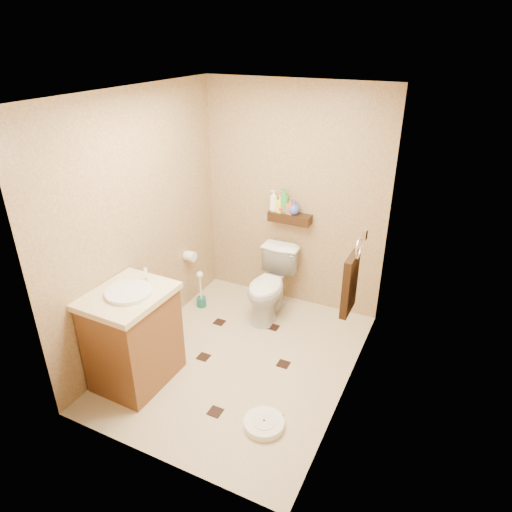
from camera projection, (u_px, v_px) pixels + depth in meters
The scene contains 20 objects.
ground at pixel (240, 359), 4.32m from camera, with size 2.50×2.50×0.00m, color beige.
wall_back at pixel (293, 199), 4.79m from camera, with size 2.00×0.04×2.40m, color tan.
wall_front at pixel (142, 322), 2.78m from camera, with size 2.00×0.04×2.40m, color tan.
wall_left at pixel (141, 225), 4.17m from camera, with size 0.04×2.50×2.40m, color tan.
wall_right at pixel (356, 269), 3.39m from camera, with size 0.04×2.50×2.40m, color tan.
ceiling at pixel (235, 92), 3.25m from camera, with size 2.00×2.50×0.02m, color white.
wall_shelf at pixel (290, 218), 4.81m from camera, with size 0.46×0.14×0.10m, color #32200D.
floor_accents at pixel (245, 363), 4.27m from camera, with size 1.18×1.40×0.01m.
toilet at pixel (270, 285), 4.85m from camera, with size 0.41×0.71×0.73m, color white.
vanity at pixel (133, 336), 3.90m from camera, with size 0.61×0.73×1.01m.
bathroom_scale at pixel (264, 424), 3.57m from camera, with size 0.43×0.43×0.06m.
toilet_brush at pixel (201, 294), 5.08m from camera, with size 0.10×0.10×0.44m.
towel_ring at pixel (351, 282), 3.74m from camera, with size 0.12×0.30×0.76m.
toilet_paper at pixel (190, 256), 4.94m from camera, with size 0.12×0.11×0.12m.
bottle_a at pixel (274, 201), 4.81m from camera, with size 0.09×0.09×0.23m, color white.
bottle_b at pixel (280, 204), 4.79m from camera, with size 0.08×0.08×0.18m, color yellow.
bottle_c at pixel (283, 206), 4.79m from camera, with size 0.11×0.11×0.14m, color red.
bottle_d at pixel (285, 201), 4.75m from camera, with size 0.10×0.10×0.27m, color green.
bottle_e at pixel (290, 206), 4.75m from camera, with size 0.08×0.08×0.18m, color #C35C41.
bottle_f at pixel (294, 207), 4.73m from camera, with size 0.12×0.12×0.16m, color #4455AC.
Camera 1 is at (1.63, -3.02, 2.80)m, focal length 32.00 mm.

